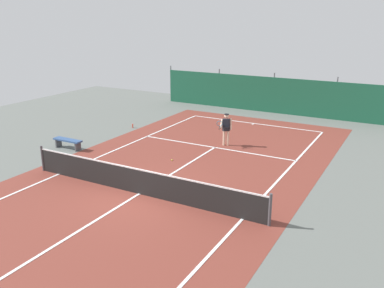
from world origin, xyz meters
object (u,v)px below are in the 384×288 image
Objects in this scene: tennis_ball_near_player at (172,160)px; parked_car at (298,95)px; courtside_bench at (68,141)px; tennis_player at (226,127)px; tennis_net at (139,181)px; water_bottle at (133,126)px.

parked_car is (1.78, 14.48, 0.81)m from tennis_ball_near_player.
courtside_bench reaches higher than tennis_ball_near_player.
tennis_player is 1.03× the size of courtside_bench.
tennis_net reaches higher than courtside_bench.
courtside_bench is 6.67× the size of water_bottle.
parked_car is 12.71m from water_bottle.
parked_car reaches higher than tennis_ball_near_player.
tennis_net is 18.22m from parked_car.
tennis_net is 9.55m from water_bottle.
tennis_player is 6.83× the size of water_bottle.
tennis_player is at bearing 87.45° from tennis_net.
courtside_bench is (-7.23, -15.47, -0.46)m from parked_car.
tennis_ball_near_player is (-0.86, 3.71, -0.48)m from tennis_net.
tennis_net is 153.33× the size of tennis_ball_near_player.
tennis_ball_near_player is 6.31m from water_bottle.
parked_car reaches higher than tennis_net.
water_bottle is at bearing 143.14° from tennis_ball_near_player.
parked_car reaches higher than tennis_player.
courtside_bench is at bearing 156.62° from tennis_net.
water_bottle is (-6.22, 0.47, -0.84)m from tennis_player.
tennis_net is 2.30× the size of parked_car.
parked_car reaches higher than water_bottle.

